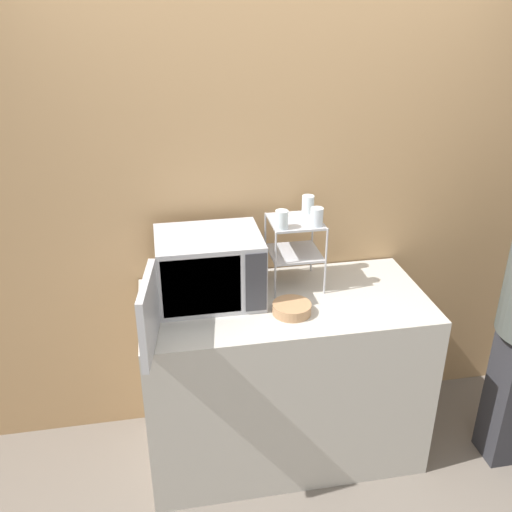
{
  "coord_description": "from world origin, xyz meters",
  "views": [
    {
      "loc": [
        -0.58,
        -2.02,
        2.35
      ],
      "look_at": [
        -0.14,
        0.38,
        1.17
      ],
      "focal_mm": 40.0,
      "sensor_mm": 36.0,
      "label": 1
    }
  ],
  "objects_px": {
    "glass_front_left": "(282,220)",
    "glass_front_right": "(317,217)",
    "glass_back_right": "(308,204)",
    "bowl": "(292,309)",
    "dish_rack": "(295,239)",
    "microwave": "(206,270)"
  },
  "relations": [
    {
      "from": "glass_front_left",
      "to": "bowl",
      "type": "height_order",
      "value": "glass_front_left"
    },
    {
      "from": "glass_back_right",
      "to": "glass_front_right",
      "type": "relative_size",
      "value": 1.0
    },
    {
      "from": "microwave",
      "to": "glass_front_left",
      "type": "height_order",
      "value": "glass_front_left"
    },
    {
      "from": "microwave",
      "to": "bowl",
      "type": "height_order",
      "value": "microwave"
    },
    {
      "from": "dish_rack",
      "to": "glass_back_right",
      "type": "xyz_separation_m",
      "value": [
        0.09,
        0.09,
        0.14
      ]
    },
    {
      "from": "glass_back_right",
      "to": "glass_front_left",
      "type": "bearing_deg",
      "value": -134.96
    },
    {
      "from": "microwave",
      "to": "bowl",
      "type": "relative_size",
      "value": 4.19
    },
    {
      "from": "glass_front_left",
      "to": "glass_back_right",
      "type": "distance_m",
      "value": 0.25
    },
    {
      "from": "dish_rack",
      "to": "glass_front_right",
      "type": "bearing_deg",
      "value": -44.49
    },
    {
      "from": "glass_front_left",
      "to": "bowl",
      "type": "distance_m",
      "value": 0.42
    },
    {
      "from": "glass_front_left",
      "to": "glass_front_right",
      "type": "xyz_separation_m",
      "value": [
        0.17,
        0.0,
        0.0
      ]
    },
    {
      "from": "microwave",
      "to": "glass_front_right",
      "type": "bearing_deg",
      "value": 0.71
    },
    {
      "from": "microwave",
      "to": "dish_rack",
      "type": "height_order",
      "value": "dish_rack"
    },
    {
      "from": "glass_front_right",
      "to": "dish_rack",
      "type": "bearing_deg",
      "value": 135.51
    },
    {
      "from": "glass_front_right",
      "to": "bowl",
      "type": "height_order",
      "value": "glass_front_right"
    },
    {
      "from": "glass_back_right",
      "to": "dish_rack",
      "type": "bearing_deg",
      "value": -133.13
    },
    {
      "from": "glass_front_right",
      "to": "glass_back_right",
      "type": "bearing_deg",
      "value": 88.78
    },
    {
      "from": "bowl",
      "to": "glass_front_right",
      "type": "bearing_deg",
      "value": 51.19
    },
    {
      "from": "dish_rack",
      "to": "bowl",
      "type": "height_order",
      "value": "dish_rack"
    },
    {
      "from": "glass_back_right",
      "to": "bowl",
      "type": "distance_m",
      "value": 0.55
    },
    {
      "from": "glass_front_left",
      "to": "dish_rack",
      "type": "bearing_deg",
      "value": 43.17
    },
    {
      "from": "microwave",
      "to": "glass_back_right",
      "type": "xyz_separation_m",
      "value": [
        0.54,
        0.18,
        0.23
      ]
    }
  ]
}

